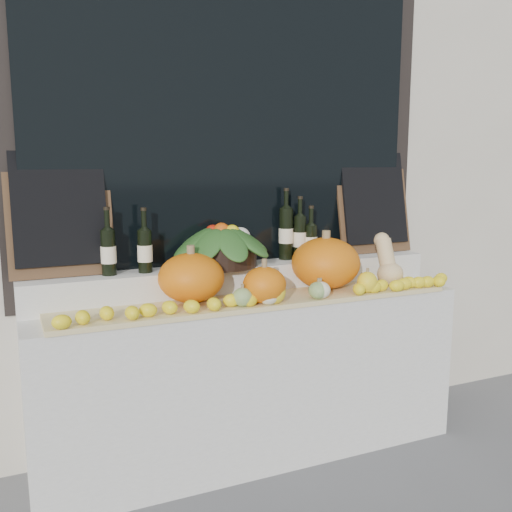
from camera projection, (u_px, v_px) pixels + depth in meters
storefront_facade at (203, 53)px, 3.45m from camera, size 7.00×0.94×4.50m
display_sill at (250, 377)px, 3.11m from camera, size 2.30×0.55×0.88m
rear_tier at (240, 278)px, 3.15m from camera, size 2.30×0.25×0.16m
straw_bedding at (260, 301)px, 2.92m from camera, size 2.10×0.32×0.02m
pumpkin_left at (191, 278)px, 2.84m from camera, size 0.39×0.39×0.25m
pumpkin_right at (326, 263)px, 3.14m from camera, size 0.44×0.44×0.28m
pumpkin_center at (264, 285)px, 2.82m from camera, size 0.29×0.29×0.18m
butternut_squash at (388, 263)px, 3.24m from camera, size 0.15×0.21×0.29m
decorative_gourds at (304, 290)px, 2.88m from camera, size 0.83×0.12×0.14m
lemon_heap at (269, 298)px, 2.81m from camera, size 2.20×0.16×0.06m
produce_bowl at (222, 244)px, 3.06m from camera, size 0.57×0.57×0.25m
wine_bottle_far_left at (108, 252)px, 2.82m from camera, size 0.08×0.08×0.34m
wine_bottle_near_left at (145, 250)px, 2.89m from camera, size 0.08×0.08×0.33m
wine_bottle_tall at (286, 233)px, 3.27m from camera, size 0.08×0.08×0.41m
wine_bottle_near_right at (300, 237)px, 3.29m from camera, size 0.08×0.08×0.36m
wine_bottle_far_right at (311, 241)px, 3.30m from camera, size 0.08×0.08×0.31m
chalkboard_left at (60, 211)px, 2.78m from camera, size 0.50×0.15×0.61m
chalkboard_right at (373, 201)px, 3.51m from camera, size 0.50×0.15×0.61m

